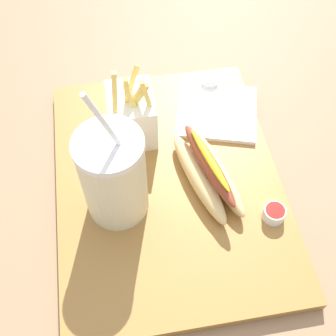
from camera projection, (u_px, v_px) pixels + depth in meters
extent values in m
cube|color=#8C6B4C|center=(168.00, 189.00, 0.71)|extent=(2.40, 2.40, 0.02)
cube|color=olive|center=(168.00, 182.00, 0.69)|extent=(0.46, 0.35, 0.02)
cylinder|color=beige|center=(114.00, 178.00, 0.60)|extent=(0.09, 0.09, 0.14)
cylinder|color=white|center=(108.00, 145.00, 0.54)|extent=(0.09, 0.09, 0.01)
cylinder|color=white|center=(103.00, 121.00, 0.49)|extent=(0.01, 0.04, 0.10)
cube|color=white|center=(132.00, 115.00, 0.70)|extent=(0.09, 0.07, 0.09)
cube|color=#E5C660|center=(136.00, 98.00, 0.65)|extent=(0.03, 0.03, 0.06)
cube|color=#E5C660|center=(137.00, 99.00, 0.65)|extent=(0.02, 0.04, 0.07)
cube|color=#E5C660|center=(127.00, 91.00, 0.64)|extent=(0.03, 0.01, 0.08)
cube|color=#E5C660|center=(127.00, 97.00, 0.66)|extent=(0.02, 0.01, 0.06)
cube|color=#E5C660|center=(115.00, 97.00, 0.63)|extent=(0.01, 0.01, 0.09)
cube|color=#E5C660|center=(148.00, 99.00, 0.64)|extent=(0.01, 0.02, 0.08)
cube|color=#E5C660|center=(132.00, 81.00, 0.67)|extent=(0.02, 0.03, 0.06)
cube|color=#E5C660|center=(132.00, 101.00, 0.65)|extent=(0.02, 0.02, 0.06)
ellipsoid|color=#DBB775|center=(199.00, 178.00, 0.67)|extent=(0.18, 0.07, 0.03)
ellipsoid|color=#DBB775|center=(216.00, 171.00, 0.67)|extent=(0.18, 0.07, 0.03)
ellipsoid|color=brown|center=(209.00, 164.00, 0.65)|extent=(0.16, 0.06, 0.02)
ellipsoid|color=gold|center=(210.00, 159.00, 0.64)|extent=(0.12, 0.04, 0.01)
cylinder|color=white|center=(210.00, 82.00, 0.80)|extent=(0.03, 0.03, 0.02)
cylinder|color=#B2140F|center=(210.00, 79.00, 0.79)|extent=(0.03, 0.03, 0.01)
cylinder|color=white|center=(274.00, 213.00, 0.64)|extent=(0.03, 0.03, 0.02)
cylinder|color=#B2140F|center=(275.00, 211.00, 0.63)|extent=(0.03, 0.03, 0.01)
cube|color=white|center=(217.00, 112.00, 0.76)|extent=(0.16, 0.17, 0.01)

